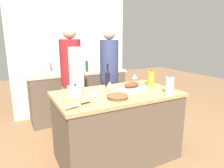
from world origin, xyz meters
TOP-DOWN VIEW (x-y plane):
  - ground_plane at (0.00, 0.00)m, footprint 12.00×12.00m
  - kitchen_island at (0.00, 0.00)m, footprint 1.51×0.88m
  - back_counter at (0.00, 1.55)m, footprint 1.82×0.60m
  - back_wall at (0.00, 1.90)m, footprint 2.32×0.10m
  - roasting_pan at (0.21, -0.01)m, footprint 0.35×0.23m
  - wicker_basket at (-0.12, -0.23)m, footprint 0.24×0.24m
  - cutting_board at (-0.57, -0.22)m, footprint 0.29×0.22m
  - stock_pot at (-0.49, 0.11)m, footprint 0.18×0.18m
  - mixing_bowl at (-0.31, 0.01)m, footprint 0.12×0.12m
  - juice_jug at (0.58, 0.08)m, footprint 0.10×0.10m
  - milk_jug at (0.54, -0.33)m, footprint 0.10×0.10m
  - wine_bottle_green at (0.03, 0.31)m, footprint 0.07×0.07m
  - wine_glass_left at (0.48, 0.33)m, footprint 0.08×0.08m
  - wine_glass_right at (-0.08, 0.04)m, footprint 0.08×0.08m
  - knife_chef at (-0.59, -0.29)m, footprint 0.28×0.10m
  - stand_mixer at (-0.58, 1.66)m, footprint 0.18×0.14m
  - condiment_bottle_tall at (0.14, 1.41)m, footprint 0.06×0.06m
  - condiment_bottle_short at (0.72, 1.40)m, footprint 0.05×0.05m
  - condiment_bottle_extra at (-0.07, 1.42)m, footprint 0.05×0.05m
  - person_cook_aproned at (-0.31, 0.88)m, footprint 0.32×0.35m
  - person_cook_guest at (0.32, 0.84)m, footprint 0.30×0.30m

SIDE VIEW (x-z plane):
  - ground_plane at x=0.00m, z-range 0.00..0.00m
  - kitchen_island at x=0.00m, z-range 0.00..0.88m
  - back_counter at x=0.00m, z-range 0.00..0.91m
  - cutting_board at x=-0.57m, z-range 0.88..0.89m
  - knife_chef at x=-0.59m, z-range 0.89..0.90m
  - wicker_basket at x=-0.12m, z-range 0.88..0.92m
  - mixing_bowl at x=-0.31m, z-range 0.88..0.93m
  - roasting_pan at x=0.21m, z-range 0.86..0.97m
  - stock_pot at x=-0.49m, z-range 0.86..1.01m
  - person_cook_guest at x=0.32m, z-range 0.10..1.80m
  - person_cook_aproned at x=-0.31m, z-range 0.10..1.81m
  - wine_glass_left at x=0.48m, z-range 0.91..1.04m
  - wine_glass_right at x=-0.08m, z-range 0.91..1.04m
  - milk_jug at x=0.54m, z-range 0.87..1.09m
  - juice_jug at x=0.58m, z-range 0.87..1.10m
  - condiment_bottle_short at x=0.72m, z-range 0.90..1.07m
  - condiment_bottle_extra at x=-0.07m, z-range 0.90..1.09m
  - wine_bottle_green at x=0.03m, z-range 0.84..1.16m
  - condiment_bottle_tall at x=0.14m, z-range 0.90..1.11m
  - stand_mixer at x=-0.58m, z-range 0.88..1.23m
  - back_wall at x=0.00m, z-range 0.00..2.55m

